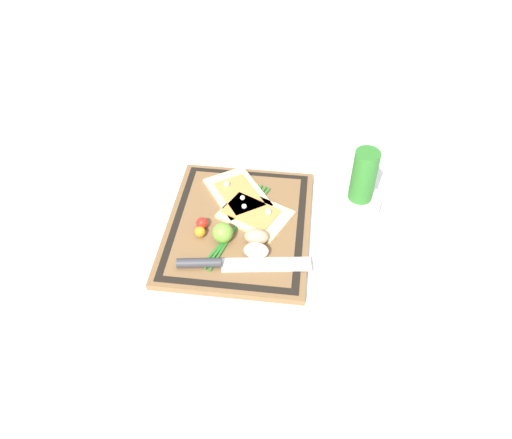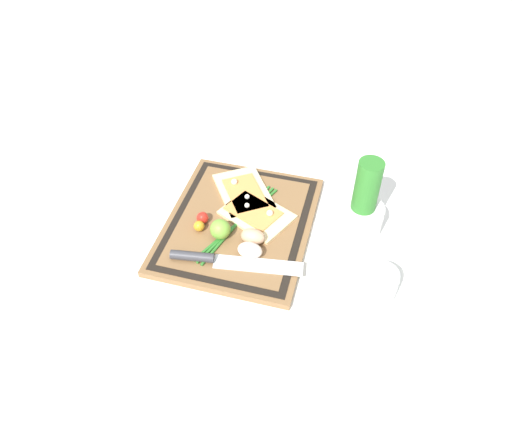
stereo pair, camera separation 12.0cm
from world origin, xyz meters
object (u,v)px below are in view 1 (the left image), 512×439
object	(u,v)px
pizza_slice_near	(238,193)
cherry_tomato_yellow	(200,232)
sauce_jar	(387,274)
egg_brown	(256,237)
pizza_slice_far	(254,214)
knife	(222,263)
lime	(223,233)
herb_pot	(359,198)
cherry_tomato_red	(202,223)
egg_pink	(256,251)

from	to	relation	value
pizza_slice_near	cherry_tomato_yellow	xyz separation A→B (m)	(0.15, -0.07, 0.01)
sauce_jar	egg_brown	bearing A→B (deg)	-103.95
pizza_slice_far	pizza_slice_near	bearing A→B (deg)	-142.84
knife	sauce_jar	bearing A→B (deg)	91.06
pizza_slice_far	knife	size ratio (longest dim) A/B	0.65
lime	cherry_tomato_yellow	bearing A→B (deg)	-96.91
pizza_slice_near	knife	world-z (taller)	pizza_slice_near
pizza_slice_near	sauce_jar	xyz separation A→B (m)	(0.23, 0.37, 0.01)
pizza_slice_near	herb_pot	bearing A→B (deg)	83.20
egg_brown	sauce_jar	distance (m)	0.31
pizza_slice_near	cherry_tomato_red	size ratio (longest dim) A/B	7.18
cherry_tomato_red	herb_pot	size ratio (longest dim) A/B	0.14
pizza_slice_far	lime	xyz separation A→B (m)	(0.09, -0.06, 0.02)
egg_pink	cherry_tomato_red	xyz separation A→B (m)	(-0.07, -0.14, -0.00)
knife	herb_pot	size ratio (longest dim) A/B	1.43
knife	sauce_jar	world-z (taller)	sauce_jar
cherry_tomato_yellow	sauce_jar	distance (m)	0.44
cherry_tomato_red	cherry_tomato_yellow	distance (m)	0.03
pizza_slice_far	herb_pot	xyz separation A→B (m)	(-0.03, 0.25, 0.05)
pizza_slice_near	sauce_jar	size ratio (longest dim) A/B	2.38
herb_pot	sauce_jar	distance (m)	0.21
herb_pot	cherry_tomato_red	bearing A→B (deg)	-76.22
herb_pot	lime	bearing A→B (deg)	-68.31
egg_pink	knife	bearing A→B (deg)	-62.75
egg_pink	cherry_tomato_yellow	world-z (taller)	egg_pink
knife	herb_pot	bearing A→B (deg)	123.76
knife	cherry_tomato_red	xyz separation A→B (m)	(-0.11, -0.07, 0.01)
cherry_tomato_red	sauce_jar	xyz separation A→B (m)	(0.11, 0.43, 0.00)
lime	cherry_tomato_yellow	world-z (taller)	lime
lime	knife	bearing A→B (deg)	7.35
egg_brown	egg_pink	distance (m)	0.04
cherry_tomato_yellow	lime	bearing A→B (deg)	83.09
pizza_slice_far	lime	world-z (taller)	lime
lime	cherry_tomato_yellow	size ratio (longest dim) A/B	1.85
knife	egg_brown	size ratio (longest dim) A/B	5.28
egg_pink	sauce_jar	size ratio (longest dim) A/B	0.65
cherry_tomato_yellow	pizza_slice_far	bearing A→B (deg)	125.43
cherry_tomato_red	cherry_tomato_yellow	world-z (taller)	cherry_tomato_red
cherry_tomato_yellow	sauce_jar	world-z (taller)	sauce_jar
knife	lime	distance (m)	0.08
egg_brown	cherry_tomato_yellow	size ratio (longest dim) A/B	2.17
herb_pot	sauce_jar	world-z (taller)	herb_pot
knife	sauce_jar	xyz separation A→B (m)	(-0.01, 0.37, 0.01)
knife	egg_pink	distance (m)	0.08
cherry_tomato_red	herb_pot	bearing A→B (deg)	103.78
pizza_slice_near	sauce_jar	distance (m)	0.43
lime	sauce_jar	size ratio (longest dim) A/B	0.55
egg_pink	pizza_slice_near	bearing A→B (deg)	-160.04
knife	cherry_tomato_yellow	distance (m)	0.11
egg_brown	egg_pink	bearing A→B (deg)	6.30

